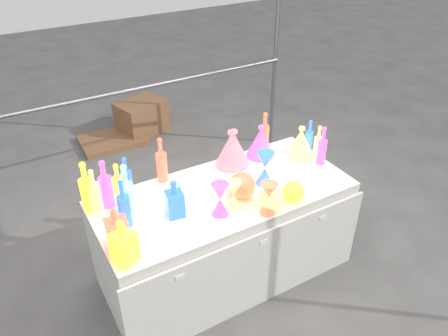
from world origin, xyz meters
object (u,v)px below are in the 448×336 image
decanter_0 (123,241)px  lampshade_0 (231,148)px  cardboard_box_closed (142,117)px  bottle_0 (86,186)px  hourglass_0 (269,198)px  globe_0 (293,192)px  display_table (225,234)px

decanter_0 → lampshade_0: (1.04, 0.57, 0.00)m
cardboard_box_closed → decanter_0: decanter_0 is taller
bottle_0 → hourglass_0: 1.17m
globe_0 → decanter_0: bearing=179.2°
decanter_0 → globe_0: decanter_0 is taller
display_table → cardboard_box_closed: (0.30, 2.50, -0.18)m
cardboard_box_closed → bottle_0: bearing=-132.7°
display_table → lampshade_0: lampshade_0 is taller
decanter_0 → lampshade_0: size_ratio=0.99×
lampshade_0 → bottle_0: bearing=-161.5°
hourglass_0 → globe_0: 0.24m
decanter_0 → hourglass_0: 0.95m
cardboard_box_closed → decanter_0: 3.07m
lampshade_0 → decanter_0: bearing=-132.2°
cardboard_box_closed → hourglass_0: bearing=-108.5°
hourglass_0 → globe_0: (0.23, 0.03, -0.05)m
bottle_0 → globe_0: bearing=-26.2°
cardboard_box_closed → lampshade_0: lampshade_0 is taller
display_table → bottle_0: bottle_0 is taller
globe_0 → lampshade_0: bearing=103.1°
globe_0 → lampshade_0: size_ratio=0.52×
display_table → lampshade_0: size_ratio=6.37×
display_table → hourglass_0: 0.60m
bottle_0 → hourglass_0: bearing=-32.5°
display_table → globe_0: bearing=-39.2°
decanter_0 → globe_0: bearing=-25.2°
display_table → lampshade_0: 0.64m
cardboard_box_closed → globe_0: 2.86m
globe_0 → hourglass_0: bearing=-172.5°
decanter_0 → cardboard_box_closed: bearing=43.8°
bottle_0 → lampshade_0: 1.08m
display_table → globe_0: 0.64m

